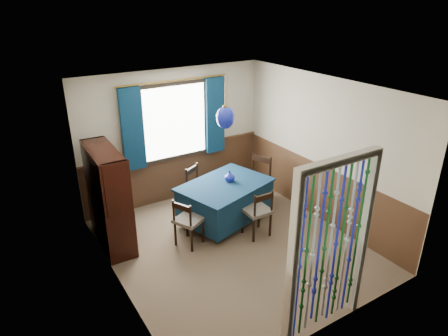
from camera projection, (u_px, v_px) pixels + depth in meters
floor at (233, 246)px, 6.33m from camera, size 4.00×4.00×0.00m
ceiling at (234, 89)px, 5.34m from camera, size 4.00×4.00×0.00m
wall_back at (174, 137)px, 7.39m from camera, size 3.60×0.00×3.60m
wall_front at (336, 239)px, 4.28m from camera, size 3.60×0.00×3.60m
wall_left at (113, 206)px, 4.96m from camera, size 0.00×4.00×4.00m
wall_right at (323, 151)px, 6.71m from camera, size 0.00×4.00×4.00m
wainscot_back at (177, 174)px, 7.68m from camera, size 3.60×0.00×3.60m
wainscot_front at (327, 294)px, 4.59m from camera, size 3.60×0.00×3.60m
wainscot_left at (120, 255)px, 5.27m from camera, size 0.00×4.00×4.00m
wainscot_right at (318, 191)px, 7.00m from camera, size 0.00×4.00×4.00m
window at (175, 122)px, 7.23m from camera, size 1.32×0.12×1.42m
doorway at (330, 252)px, 4.41m from camera, size 1.16×0.12×2.18m
dining_table at (225, 199)px, 6.88m from camera, size 1.74×1.42×0.72m
chair_near at (258, 211)px, 6.45m from camera, size 0.42×0.40×0.84m
chair_far at (199, 187)px, 7.26m from camera, size 0.55×0.55×0.84m
chair_left at (188, 221)px, 6.20m from camera, size 0.52×0.53×0.81m
chair_right at (257, 179)px, 7.45m from camera, size 0.58×0.59×0.93m
sideboard at (110, 211)px, 6.22m from camera, size 0.47×1.23×1.59m
pendant_lamp at (225, 117)px, 6.30m from camera, size 0.29×0.29×0.80m
vase_table at (230, 177)px, 6.81m from camera, size 0.21×0.21×0.17m
bowl_shelf at (113, 182)px, 5.90m from camera, size 0.24×0.24×0.05m
vase_sideboard at (106, 185)px, 6.32m from camera, size 0.23×0.23×0.19m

